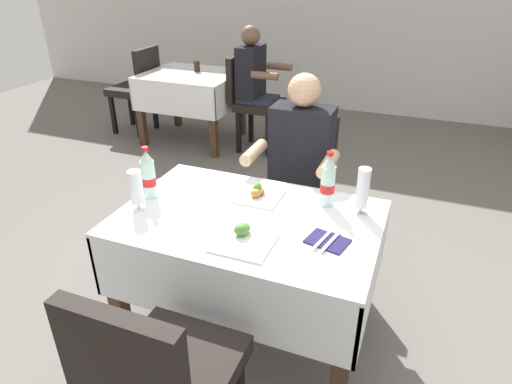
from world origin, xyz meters
The scene contains 17 objects.
ground_plane centered at (0.00, 0.00, 0.00)m, with size 11.00×11.00×0.00m, color #66605B.
main_dining_table centered at (-0.08, 0.05, 0.57)m, with size 1.22×0.80×0.75m.
chair_far_diner_seat centered at (-0.08, 0.85, 0.55)m, with size 0.44×0.50×0.97m.
chair_near_camera_side centered at (-0.08, -0.74, 0.55)m, with size 0.44×0.50×0.97m.
seated_diner_far centered at (-0.04, 0.74, 0.71)m, with size 0.50×0.46×1.26m.
plate_near_camera centered at (-0.02, -0.14, 0.76)m, with size 0.25×0.25×0.07m.
plate_far_diner centered at (-0.11, 0.25, 0.76)m, with size 0.24×0.24×0.07m.
beer_glass_left centered at (-0.59, -0.08, 0.85)m, with size 0.07×0.07×0.20m.
beer_glass_middle centered at (0.41, 0.28, 0.87)m, with size 0.07×0.07×0.23m.
cola_bottle_primary centered at (0.24, 0.30, 0.87)m, with size 0.07×0.07×0.28m.
cola_bottle_secondary centered at (-0.61, 0.05, 0.87)m, with size 0.07×0.07×0.27m.
napkin_cutlery_set centered at (0.32, -0.02, 0.75)m, with size 0.19×0.20×0.01m.
background_dining_table centered at (-1.77, 2.55, 0.57)m, with size 0.98×0.85×0.75m.
background_chair_left centered at (-2.47, 2.55, 0.55)m, with size 0.50×0.44×0.97m.
background_chair_right centered at (-1.07, 2.55, 0.55)m, with size 0.50×0.44×0.97m.
background_patron centered at (-1.02, 2.55, 0.71)m, with size 0.46×0.50×1.26m.
background_table_tumbler centered at (-1.74, 2.64, 0.80)m, with size 0.06×0.06×0.11m, color black.
Camera 1 is at (0.61, -1.59, 1.81)m, focal length 31.05 mm.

